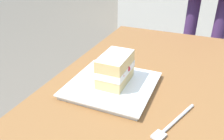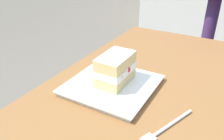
% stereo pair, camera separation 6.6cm
% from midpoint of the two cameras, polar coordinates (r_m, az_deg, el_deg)
% --- Properties ---
extents(dessert_plate, '(0.24, 0.24, 0.02)m').
position_cam_midpoint_polar(dessert_plate, '(0.69, -2.76, -3.85)').
color(dessert_plate, white).
rests_on(dessert_plate, patio_table).
extents(cake_slice, '(0.12, 0.08, 0.09)m').
position_cam_midpoint_polar(cake_slice, '(0.67, -2.03, 0.21)').
color(cake_slice, '#E0C17A').
rests_on(cake_slice, dessert_plate).
extents(dessert_fork, '(0.16, 0.08, 0.01)m').
position_cam_midpoint_polar(dessert_fork, '(0.57, 11.40, -12.86)').
color(dessert_fork, silver).
rests_on(dessert_fork, patio_table).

